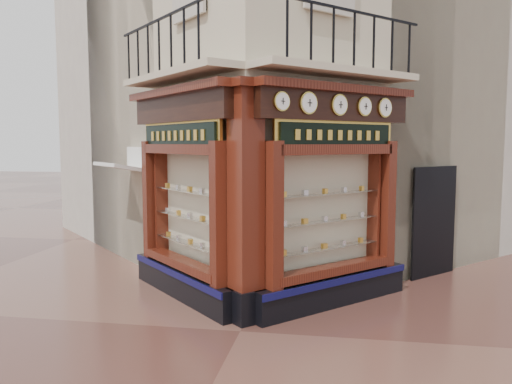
% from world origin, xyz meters
% --- Properties ---
extents(ground, '(80.00, 80.00, 0.00)m').
position_xyz_m(ground, '(0.00, 0.00, 0.00)').
color(ground, '#4F2C25').
rests_on(ground, ground).
extents(main_building, '(11.31, 11.31, 12.00)m').
position_xyz_m(main_building, '(0.00, 6.16, 6.00)').
color(main_building, '#BEB594').
rests_on(main_building, ground).
extents(neighbour_left, '(11.31, 11.31, 11.00)m').
position_xyz_m(neighbour_left, '(-2.47, 8.63, 5.50)').
color(neighbour_left, beige).
rests_on(neighbour_left, ground).
extents(neighbour_right, '(11.31, 11.31, 11.00)m').
position_xyz_m(neighbour_right, '(2.47, 8.63, 5.50)').
color(neighbour_right, beige).
rests_on(neighbour_right, ground).
extents(shopfront_left, '(2.86, 2.86, 3.98)m').
position_xyz_m(shopfront_left, '(-1.41, 1.57, 1.98)').
color(shopfront_left, black).
rests_on(shopfront_left, ground).
extents(shopfront_right, '(2.86, 2.86, 3.98)m').
position_xyz_m(shopfront_right, '(1.41, 1.57, 1.98)').
color(shopfront_right, black).
rests_on(shopfront_right, ground).
extents(corner_pilaster, '(0.85, 0.85, 3.98)m').
position_xyz_m(corner_pilaster, '(0.00, 0.50, 1.95)').
color(corner_pilaster, black).
rests_on(corner_pilaster, ground).
extents(balcony, '(5.94, 2.97, 1.03)m').
position_xyz_m(balcony, '(0.00, 1.49, 4.22)').
color(balcony, '#BEB594').
rests_on(balcony, ground).
extents(clock_a, '(0.26, 0.26, 0.31)m').
position_xyz_m(clock_a, '(0.59, 0.48, 3.62)').
color(clock_a, gold).
rests_on(clock_a, ground).
extents(clock_b, '(0.30, 0.30, 0.37)m').
position_xyz_m(clock_b, '(0.98, 0.88, 3.62)').
color(clock_b, gold).
rests_on(clock_b, ground).
extents(clock_c, '(0.30, 0.30, 0.37)m').
position_xyz_m(clock_c, '(1.49, 1.38, 3.62)').
color(clock_c, gold).
rests_on(clock_c, ground).
extents(clock_d, '(0.28, 0.28, 0.35)m').
position_xyz_m(clock_d, '(1.94, 1.83, 3.62)').
color(clock_d, gold).
rests_on(clock_d, ground).
extents(clock_e, '(0.29, 0.29, 0.36)m').
position_xyz_m(clock_e, '(2.33, 2.22, 3.62)').
color(clock_e, gold).
rests_on(clock_e, ground).
extents(awning, '(1.58, 1.58, 0.23)m').
position_xyz_m(awning, '(-3.36, 3.16, 0.00)').
color(awning, silver).
rests_on(awning, ground).
extents(signboard_left, '(2.14, 2.14, 0.57)m').
position_xyz_m(signboard_left, '(-1.46, 1.51, 3.10)').
color(signboard_left, gold).
rests_on(signboard_left, ground).
extents(signboard_right, '(2.04, 2.04, 0.55)m').
position_xyz_m(signboard_right, '(1.46, 1.51, 3.10)').
color(signboard_right, gold).
rests_on(signboard_right, ground).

